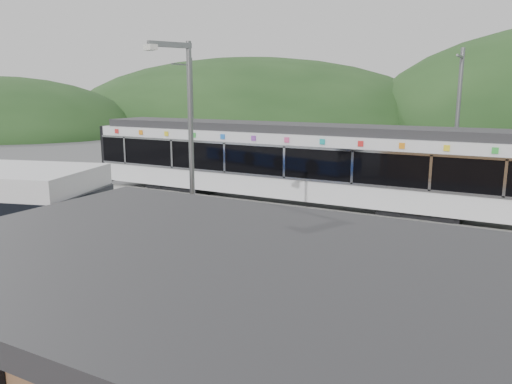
% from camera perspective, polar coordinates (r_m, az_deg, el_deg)
% --- Properties ---
extents(ground, '(120.00, 120.00, 0.00)m').
position_cam_1_polar(ground, '(18.32, -4.81, -5.11)').
color(ground, '#4C4C4F').
rests_on(ground, ground).
extents(hills, '(146.00, 149.00, 26.00)m').
position_cam_1_polar(hills, '(20.92, 17.93, -3.53)').
color(hills, '#1E3D19').
rests_on(hills, ground).
extents(platform, '(26.00, 3.20, 0.30)m').
position_cam_1_polar(platform, '(21.02, 0.10, -2.46)').
color(platform, '#9E9E99').
rests_on(platform, ground).
extents(yellow_line, '(26.00, 0.10, 0.01)m').
position_cam_1_polar(yellow_line, '(19.88, -1.67, -2.82)').
color(yellow_line, yellow).
rests_on(yellow_line, platform).
extents(train, '(20.44, 3.01, 3.74)m').
position_cam_1_polar(train, '(22.94, 3.74, 3.58)').
color(train, black).
rests_on(train, ground).
extents(catenary_mast_west, '(0.18, 1.80, 7.00)m').
position_cam_1_polar(catenary_mast_west, '(28.62, -7.36, 8.28)').
color(catenary_mast_west, slate).
rests_on(catenary_mast_west, ground).
extents(catenary_mast_east, '(0.18, 1.80, 7.00)m').
position_cam_1_polar(catenary_mast_east, '(23.43, 21.95, 6.84)').
color(catenary_mast_east, slate).
rests_on(catenary_mast_east, ground).
extents(station_shelter, '(9.20, 6.20, 3.00)m').
position_cam_1_polar(station_shelter, '(7.68, -4.11, -17.18)').
color(station_shelter, brown).
rests_on(station_shelter, ground).
extents(lamp_post, '(0.54, 1.17, 6.35)m').
position_cam_1_polar(lamp_post, '(11.91, -7.76, 4.40)').
color(lamp_post, slate).
rests_on(lamp_post, ground).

